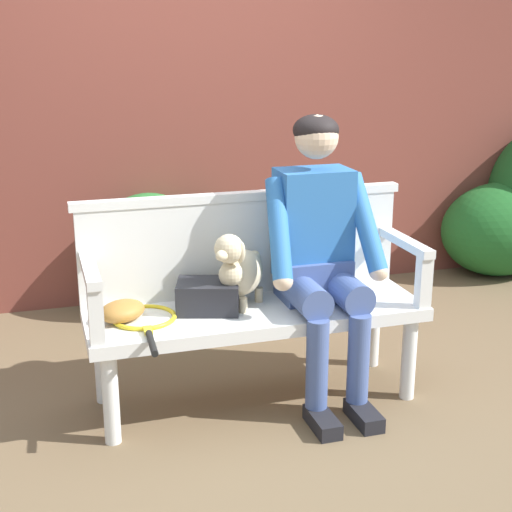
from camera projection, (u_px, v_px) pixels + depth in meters
name	position (u px, v px, depth m)	size (l,w,h in m)	color
ground_plane	(256.00, 399.00, 3.54)	(40.00, 40.00, 0.00)	brown
brick_garden_fence	(180.00, 119.00, 4.76)	(8.00, 0.30, 2.31)	brown
hedge_bush_mid_left	(150.00, 252.00, 4.61)	(0.72, 0.61, 0.75)	#286B2D
hedge_bush_far_right	(187.00, 253.00, 4.67)	(0.80, 0.48, 0.71)	#194C1E
hedge_bush_far_left	(501.00, 229.00, 5.30)	(0.90, 0.66, 0.68)	#1E5B23
garden_bench	(256.00, 320.00, 3.43)	(1.56, 0.51, 0.47)	white
bench_backrest	(242.00, 242.00, 3.54)	(1.60, 0.06, 0.50)	white
bench_armrest_left_end	(92.00, 288.00, 3.06)	(0.06, 0.51, 0.28)	white
bench_armrest_right_end	(412.00, 258.00, 3.47)	(0.06, 0.51, 0.28)	white
person_seated	(319.00, 247.00, 3.40)	(0.56, 0.65, 1.34)	black
dog_on_bench	(239.00, 269.00, 3.36)	(0.32, 0.33, 0.37)	beige
tennis_racket	(145.00, 319.00, 3.24)	(0.30, 0.57, 0.03)	yellow
baseball_glove	(122.00, 311.00, 3.24)	(0.22, 0.17, 0.09)	#9E6B2D
sports_bag	(208.00, 296.00, 3.35)	(0.28, 0.20, 0.14)	#232328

